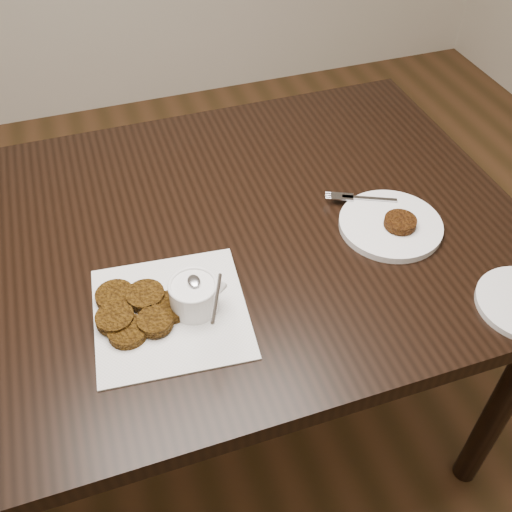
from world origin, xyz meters
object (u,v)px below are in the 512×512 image
at_px(table, 199,345).
at_px(sauce_ramekin, 193,284).
at_px(napkin, 171,313).
at_px(plate_with_patty, 391,222).

relative_size(table, sauce_ramekin, 11.55).
relative_size(table, napkin, 5.22).
bearing_deg(plate_with_patty, sauce_ramekin, -169.59).
bearing_deg(napkin, sauce_ramekin, -2.10).
distance_m(table, plate_with_patty, 0.58).
bearing_deg(table, napkin, -111.82).
height_order(table, plate_with_patty, plate_with_patty).
distance_m(napkin, plate_with_patty, 0.49).
xyz_separation_m(table, plate_with_patty, (0.41, -0.11, 0.39)).
distance_m(table, napkin, 0.43).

